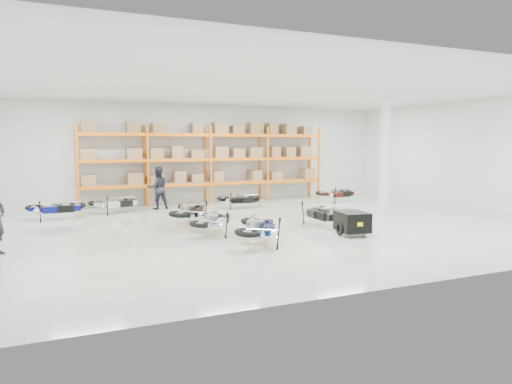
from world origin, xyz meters
name	(u,v)px	position (x,y,z in m)	size (l,w,h in m)	color
room	(266,158)	(0.00, 0.00, 2.25)	(18.00, 18.00, 18.00)	#BACFBB
pallet_rack	(208,154)	(0.00, 6.45, 2.26)	(11.28, 0.98, 3.62)	orange
structural_column	(384,156)	(5.20, 0.50, 2.25)	(0.25, 0.25, 4.50)	white
moto_blue_centre	(259,223)	(-1.37, -2.63, 0.59)	(0.86, 1.94, 1.19)	#081851
moto_silver_left	(214,217)	(-2.06, -0.84, 0.54)	(0.79, 1.78, 1.09)	#B5B7BC
moto_black_far_left	(191,207)	(-2.28, 0.98, 0.61)	(0.89, 2.00, 1.22)	black
moto_touring_right	(324,210)	(1.68, -0.91, 0.56)	(0.82, 1.84, 1.12)	black
trailer	(352,222)	(1.68, -2.51, 0.41)	(0.92, 1.69, 0.69)	black
moto_back_a	(56,205)	(-6.44, 4.08, 0.53)	(0.77, 1.74, 1.06)	navy
moto_back_b	(115,200)	(-4.31, 4.78, 0.51)	(0.74, 1.67, 1.02)	#B5BABF
moto_back_c	(240,197)	(0.68, 4.18, 0.49)	(0.72, 1.61, 0.98)	black
moto_back_d	(337,191)	(5.57, 4.29, 0.52)	(0.76, 1.72, 1.05)	#41120D
person_back	(158,188)	(-2.54, 5.25, 0.89)	(0.87, 0.67, 1.78)	#212129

